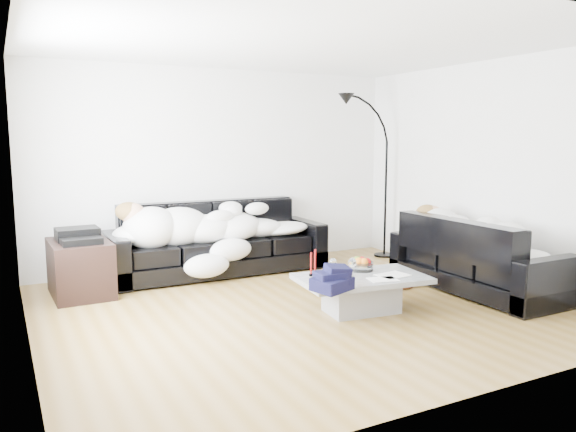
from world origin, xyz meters
name	(u,v)px	position (x,y,z in m)	size (l,w,h in m)	color
ground	(302,308)	(0.00, 0.00, 0.00)	(5.00, 5.00, 0.00)	olive
wall_back	(221,168)	(0.00, 2.25, 1.30)	(5.00, 0.02, 2.60)	silver
wall_left	(20,190)	(-2.50, 0.00, 1.30)	(0.02, 4.50, 2.60)	silver
wall_right	(487,172)	(2.50, 0.00, 1.30)	(0.02, 4.50, 2.60)	silver
ceiling	(303,42)	(0.00, 0.00, 2.60)	(5.00, 5.00, 0.00)	white
sofa_back	(218,238)	(-0.22, 1.81, 0.44)	(2.72, 0.94, 0.89)	black
sofa_right	(477,254)	(2.07, -0.32, 0.41)	(2.04, 0.87, 0.82)	black
sleeper_back	(219,223)	(-0.22, 1.76, 0.65)	(2.30, 0.79, 0.46)	silver
sleeper_right	(478,235)	(2.07, -0.32, 0.63)	(1.75, 0.74, 0.43)	silver
teal_cushion	(435,220)	(2.01, 0.31, 0.72)	(0.36, 0.30, 0.20)	#0D5D52
coffee_table	(361,294)	(0.45, -0.39, 0.18)	(1.24, 0.73, 0.36)	#939699
fruit_bowl	(362,264)	(0.58, -0.20, 0.44)	(0.24, 0.24, 0.14)	white
wine_glass_a	(333,267)	(0.20, -0.27, 0.45)	(0.07, 0.07, 0.18)	white
wine_glass_b	(332,271)	(0.13, -0.37, 0.44)	(0.07, 0.07, 0.16)	white
wine_glass_c	(352,268)	(0.35, -0.38, 0.46)	(0.08, 0.08, 0.19)	white
candle_left	(311,265)	(0.02, -0.16, 0.48)	(0.04, 0.04, 0.23)	maroon
candle_right	(315,262)	(0.07, -0.14, 0.49)	(0.05, 0.05, 0.25)	maroon
newspaper_a	(393,275)	(0.74, -0.51, 0.37)	(0.30, 0.23, 0.01)	silver
newspaper_b	(383,279)	(0.55, -0.61, 0.37)	(0.27, 0.19, 0.01)	silver
navy_jacket	(333,271)	(-0.05, -0.67, 0.53)	(0.35, 0.29, 0.17)	black
shoes	(403,282)	(1.42, 0.16, 0.05)	(0.45, 0.33, 0.10)	#472311
av_cabinet	(80,268)	(-1.91, 1.53, 0.30)	(0.60, 0.87, 0.60)	black
stereo	(79,235)	(-1.91, 1.53, 0.66)	(0.44, 0.34, 0.13)	black
floor_lamp	(386,187)	(2.27, 1.63, 1.01)	(0.74, 0.29, 2.02)	black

